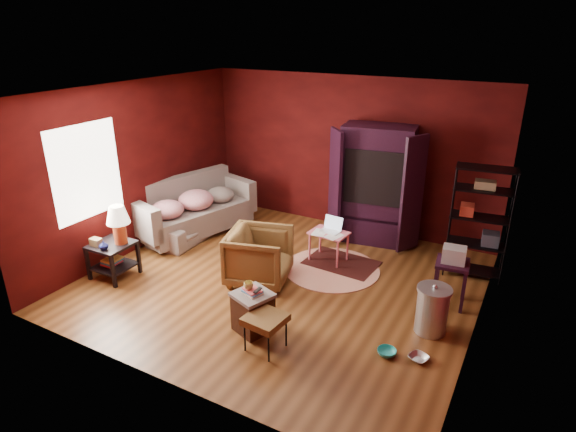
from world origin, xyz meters
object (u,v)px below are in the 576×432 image
side_table (115,235)px  wire_shelving (481,218)px  tv_armoire (376,183)px  sofa (195,213)px  hamper (253,311)px  armchair (259,254)px  laptop_desk (329,235)px

side_table → wire_shelving: wire_shelving is taller
side_table → tv_armoire: bearing=46.5°
sofa → tv_armoire: bearing=-68.5°
sofa → tv_armoire: size_ratio=0.95×
tv_armoire → hamper: bearing=-105.2°
sofa → armchair: bearing=-117.3°
sofa → laptop_desk: 2.63m
side_table → tv_armoire: (2.96, 3.12, 0.39)m
sofa → wire_shelving: 4.87m
wire_shelving → laptop_desk: bearing=-170.7°
laptop_desk → wire_shelving: bearing=21.6°
side_table → hamper: size_ratio=1.87×
tv_armoire → armchair: bearing=-122.4°
hamper → laptop_desk: size_ratio=0.83×
tv_armoire → side_table: bearing=-141.9°
side_table → tv_armoire: size_ratio=0.55×
laptop_desk → wire_shelving: 2.29m
laptop_desk → tv_armoire: size_ratio=0.36×
hamper → tv_armoire: bearing=83.2°
tv_armoire → wire_shelving: 1.87m
sofa → hamper: 3.32m
side_table → tv_armoire: 4.32m
armchair → laptop_desk: 1.28m
hamper → tv_armoire: tv_armoire is taller
side_table → tv_armoire: tv_armoire is taller
side_table → hamper: (2.57, -0.21, -0.41)m
armchair → laptop_desk: size_ratio=1.22×
sofa → side_table: bearing=179.2°
hamper → side_table: bearing=175.4°
armchair → side_table: side_table is taller
wire_shelving → hamper: bearing=-134.6°
sofa → armchair: size_ratio=2.17×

